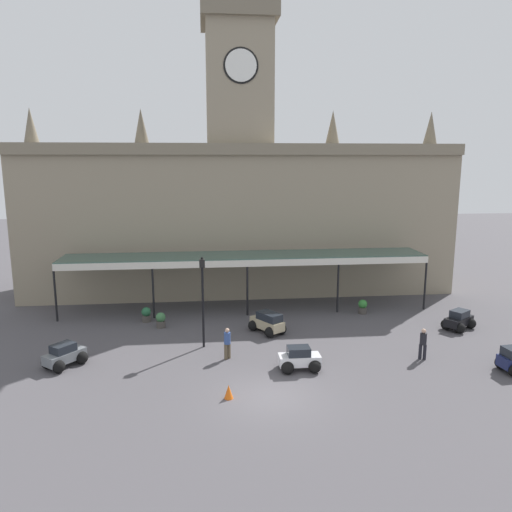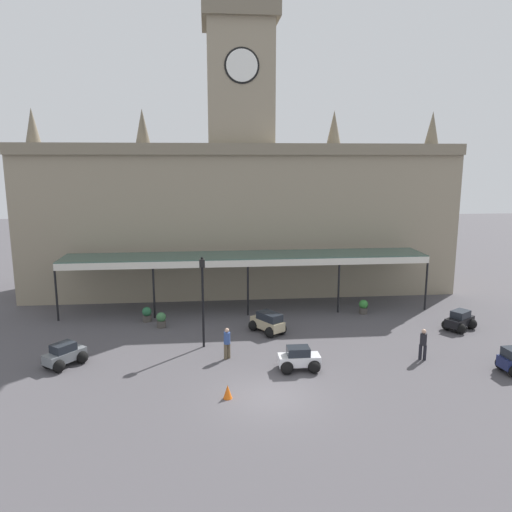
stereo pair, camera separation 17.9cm
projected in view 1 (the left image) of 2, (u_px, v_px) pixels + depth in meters
The scene contains 14 objects.
ground_plane at pixel (270, 396), 21.85m from camera, with size 140.00×140.00×0.00m, color #4B484D.
station_building at pixel (239, 207), 38.82m from camera, with size 32.48×7.05×20.95m.
entrance_canopy at pixel (246, 257), 33.77m from camera, with size 24.79×3.26×3.86m.
car_grey_sedan at pixel (65, 357), 24.96m from camera, with size 2.18×2.24×1.19m.
car_beige_estate at pixel (268, 324), 29.79m from camera, with size 2.25×2.43×1.27m.
car_white_sedan at pixel (299, 360), 24.53m from camera, with size 2.05×1.52×1.19m.
car_black_sedan at pixel (459, 321), 30.43m from camera, with size 2.25×2.12×1.19m.
pedestrian_beside_cars at pixel (423, 343), 25.72m from camera, with size 0.37×0.34×1.67m.
pedestrian_near_entrance at pixel (227, 342), 25.81m from camera, with size 0.35×0.34×1.67m.
victorian_lamppost at pixel (203, 292), 27.02m from camera, with size 0.30×0.30×5.11m.
traffic_cone at pixel (229, 392), 21.61m from camera, with size 0.40×0.40×0.63m, color orange.
planter_by_canopy at pixel (161, 320), 30.69m from camera, with size 0.60×0.60×0.96m.
planter_near_kerb at pixel (146, 314), 31.79m from camera, with size 0.60×0.60×0.96m.
planter_forecourt_centre at pixel (363, 306), 33.50m from camera, with size 0.60×0.60×0.96m.
Camera 1 is at (-2.74, -20.08, 10.28)m, focal length 34.79 mm.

